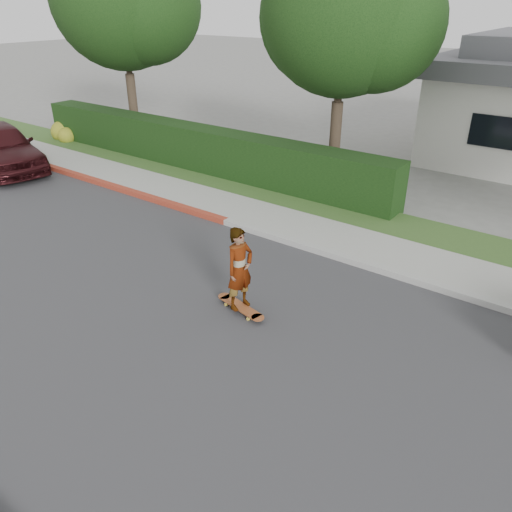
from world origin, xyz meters
name	(u,v)px	position (x,y,z in m)	size (l,w,h in m)	color
ground	(71,274)	(0.00, 0.00, 0.00)	(120.00, 120.00, 0.00)	slate
road	(71,274)	(0.00, 0.00, 0.01)	(60.00, 8.00, 0.01)	#2D2D30
curb_far	(198,213)	(0.00, 4.10, 0.07)	(60.00, 0.20, 0.15)	#9E9E99
curb_red_section	(86,178)	(-5.00, 4.10, 0.08)	(12.00, 0.21, 0.15)	maroon
sidewalk_far	(219,204)	(0.00, 5.00, 0.06)	(60.00, 1.60, 0.12)	gray
planting_strip	(252,189)	(0.00, 6.60, 0.05)	(60.00, 1.60, 0.10)	#2D4C1E
hedge	(194,148)	(-3.00, 7.20, 0.75)	(15.00, 1.00, 1.50)	black
flowering_shrub	(63,133)	(-10.01, 6.74, 0.33)	(1.40, 1.00, 0.90)	#2D4C19
tree_left	(125,1)	(-7.51, 8.69, 5.26)	(5.99, 5.21, 8.00)	#33261C
tree_center	(347,16)	(1.49, 9.19, 4.90)	(5.66, 4.84, 7.44)	#33261C
skateboard	(240,307)	(3.89, 1.05, 0.11)	(1.26, 0.49, 0.11)	gold
skateboarder	(240,269)	(3.89, 1.05, 0.94)	(0.60, 0.39, 1.63)	white
car_maroon	(0,147)	(-8.25, 3.13, 0.81)	(1.91, 4.75, 1.62)	#371114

